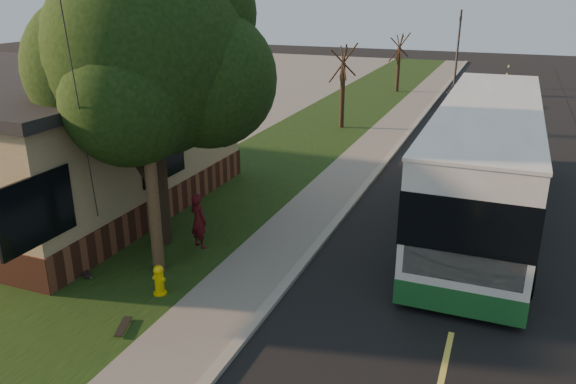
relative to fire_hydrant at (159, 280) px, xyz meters
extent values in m
plane|color=black|center=(2.60, 0.00, -0.43)|extent=(120.00, 120.00, 0.00)
cube|color=black|center=(6.60, 10.00, -0.43)|extent=(8.00, 80.00, 0.01)
cube|color=gray|center=(2.60, 10.00, -0.37)|extent=(0.25, 80.00, 0.12)
cube|color=slate|center=(1.60, 10.00, -0.39)|extent=(2.00, 80.00, 0.08)
cube|color=black|center=(-1.90, 10.00, -0.40)|extent=(5.00, 80.00, 0.07)
cube|color=slate|center=(-11.90, 10.00, -0.41)|extent=(15.00, 80.00, 0.04)
cylinder|color=yellow|center=(0.00, 0.00, -0.09)|extent=(0.22, 0.22, 0.55)
sphere|color=yellow|center=(0.00, 0.00, 0.26)|extent=(0.24, 0.24, 0.24)
cylinder|color=yellow|center=(0.00, 0.00, 0.04)|extent=(0.30, 0.10, 0.10)
cylinder|color=yellow|center=(0.00, 0.00, 0.04)|extent=(0.10, 0.18, 0.10)
cylinder|color=yellow|center=(0.00, 0.00, -0.34)|extent=(0.32, 0.32, 0.04)
cylinder|color=#473321|center=(-0.70, 1.00, 4.14)|extent=(0.30, 0.30, 9.00)
cylinder|color=#2D2D30|center=(-1.60, -0.10, 3.37)|extent=(2.52, 3.21, 7.60)
cylinder|color=black|center=(-1.60, 2.50, 1.64)|extent=(0.56, 0.56, 4.00)
sphere|color=black|center=(-1.60, 2.50, 4.84)|extent=(5.20, 5.20, 5.20)
sphere|color=black|center=(-0.20, 3.10, 4.24)|extent=(3.60, 3.60, 3.60)
sphere|color=black|center=(-2.80, 2.10, 4.54)|extent=(3.80, 3.80, 3.80)
sphere|color=black|center=(-1.30, 1.20, 3.94)|extent=(3.20, 3.20, 3.20)
sphere|color=black|center=(-2.20, 3.90, 5.24)|extent=(3.40, 3.40, 3.40)
sphere|color=black|center=(-0.70, 3.70, 5.84)|extent=(3.00, 3.00, 3.00)
cylinder|color=black|center=(-0.90, 18.00, 1.29)|extent=(0.24, 0.24, 3.30)
cylinder|color=black|center=(-0.90, 18.00, 2.94)|extent=(1.38, 0.57, 2.01)
cylinder|color=black|center=(-0.90, 18.00, 2.94)|extent=(0.74, 1.21, 1.58)
cylinder|color=black|center=(-0.90, 18.00, 2.94)|extent=(0.65, 1.05, 1.95)
cylinder|color=black|center=(-0.90, 18.00, 2.94)|extent=(1.28, 0.53, 1.33)
cylinder|color=black|center=(-0.90, 18.00, 2.94)|extent=(0.75, 1.21, 1.70)
cylinder|color=black|center=(-0.40, 30.00, 1.15)|extent=(0.24, 0.24, 3.03)
cylinder|color=black|center=(-0.40, 30.00, 2.66)|extent=(1.38, 0.57, 2.01)
cylinder|color=black|center=(-0.40, 30.00, 2.66)|extent=(0.74, 1.21, 1.58)
cylinder|color=black|center=(-0.40, 30.00, 2.66)|extent=(0.65, 1.05, 1.95)
cylinder|color=black|center=(-0.40, 30.00, 2.66)|extent=(1.28, 0.53, 1.33)
cylinder|color=black|center=(-0.40, 30.00, 2.66)|extent=(0.75, 1.21, 1.70)
cylinder|color=#2D2D30|center=(3.10, 34.00, 2.32)|extent=(0.16, 0.16, 5.50)
imported|color=black|center=(3.10, 34.00, 4.07)|extent=(0.18, 0.22, 1.10)
cube|color=silver|center=(6.64, 8.08, 1.62)|extent=(2.78, 13.33, 3.00)
cube|color=#1A5B26|center=(6.64, 8.08, 0.07)|extent=(2.80, 13.35, 0.61)
cube|color=black|center=(6.64, 8.08, 1.84)|extent=(2.82, 13.37, 1.22)
cube|color=black|center=(6.64, 1.44, 1.46)|extent=(2.48, 0.06, 1.78)
cube|color=yellow|center=(6.64, 1.45, 2.96)|extent=(1.78, 0.06, 0.39)
cube|color=#FFF2CC|center=(5.81, 1.43, 0.18)|extent=(0.28, 0.04, 0.17)
cube|color=#FFF2CC|center=(7.47, 1.43, 0.18)|extent=(0.28, 0.04, 0.17)
cube|color=silver|center=(6.64, 8.08, 3.14)|extent=(2.83, 13.38, 0.08)
cylinder|color=black|center=(5.25, 3.19, 0.08)|extent=(0.31, 1.02, 1.02)
cylinder|color=black|center=(8.03, 3.19, 0.08)|extent=(0.31, 1.02, 1.02)
cylinder|color=black|center=(5.25, 6.97, 0.08)|extent=(0.31, 1.02, 1.02)
cylinder|color=black|center=(8.03, 6.97, 0.08)|extent=(0.31, 1.02, 1.02)
cylinder|color=black|center=(5.25, 12.96, 0.08)|extent=(0.31, 1.02, 1.02)
cylinder|color=black|center=(8.03, 12.96, 0.08)|extent=(0.31, 1.02, 1.02)
imported|color=#490E13|center=(-0.43, 2.60, 0.42)|extent=(0.67, 0.56, 1.57)
cube|color=black|center=(0.10, -1.53, -0.30)|extent=(0.43, 0.75, 0.02)
cylinder|color=silver|center=(0.19, -1.77, -0.34)|extent=(0.17, 0.10, 0.05)
cylinder|color=silver|center=(0.01, -1.29, -0.34)|extent=(0.17, 0.10, 0.05)
cube|color=black|center=(-2.32, 0.13, -0.30)|extent=(0.69, 0.55, 0.02)
cylinder|color=silver|center=(-2.11, -0.01, -0.34)|extent=(0.13, 0.16, 0.04)
cylinder|color=silver|center=(-2.52, 0.27, -0.34)|extent=(0.13, 0.16, 0.04)
cube|color=black|center=(-6.90, 4.96, 0.24)|extent=(1.68, 1.44, 1.27)
cube|color=black|center=(-6.90, 4.96, 0.91)|extent=(1.75, 1.50, 0.08)
imported|color=black|center=(4.18, 26.50, 0.26)|extent=(1.88, 4.15, 1.38)
camera|label=1|loc=(7.13, -9.73, 6.43)|focal=35.00mm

